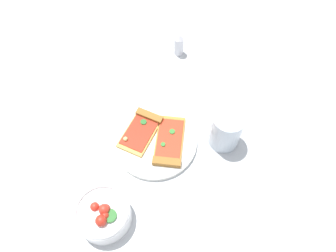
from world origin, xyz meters
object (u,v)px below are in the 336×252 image
Objects in this scene: pizza_slice_far at (169,144)px; soda_glass at (226,130)px; pizza_slice_near at (142,129)px; salad_bowl at (103,214)px; pepper_shaker at (179,45)px; plate at (155,141)px.

soda_glass reaches higher than pizza_slice_far.
salad_bowl is (-0.09, -0.23, 0.01)m from pizza_slice_near.
pepper_shaker is (0.22, 0.52, 0.00)m from salad_bowl.
plate is 0.19m from soda_glass.
pizza_slice_near is at bearing 144.10° from pizza_slice_far.
pizza_slice_near is 1.16× the size of salad_bowl.
soda_glass is at bearing -74.67° from pepper_shaker.
salad_bowl is (-0.13, -0.20, 0.03)m from plate.
pizza_slice_far is 1.43× the size of soda_glass.
soda_glass is 0.34m from pepper_shaker.
pizza_slice_near is (-0.03, 0.03, 0.01)m from plate.
pizza_slice_near is at bearing 135.89° from plate.
salad_bowl is 1.14× the size of soda_glass.
soda_glass is at bearing -10.24° from pizza_slice_near.
pizza_slice_far is at bearing -35.90° from pizza_slice_near.
pepper_shaker reaches higher than pizza_slice_far.
salad_bowl is at bearing -148.87° from soda_glass.
pepper_shaker reaches higher than plate.
pizza_slice_far is 1.25× the size of salad_bowl.
salad_bowl reaches higher than pepper_shaker.
pepper_shaker is (-0.09, 0.33, -0.02)m from soda_glass.
plate is 0.23m from salad_bowl.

